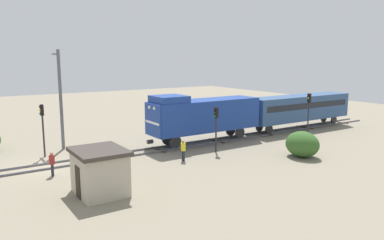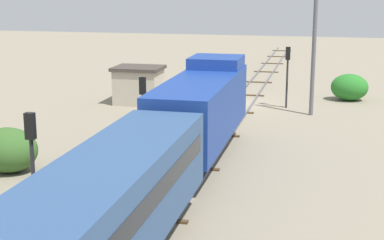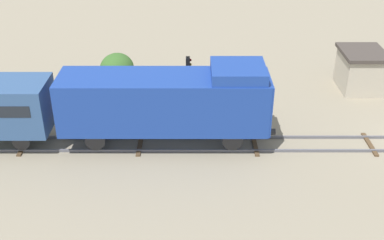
{
  "view_description": "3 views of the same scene",
  "coord_description": "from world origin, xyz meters",
  "px_view_note": "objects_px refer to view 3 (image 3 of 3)",
  "views": [
    {
      "loc": [
        28.38,
        -5.54,
        8.09
      ],
      "look_at": [
        -1.17,
        13.94,
        2.13
      ],
      "focal_mm": 35.0,
      "sensor_mm": 36.0,
      "label": 1
    },
    {
      "loc": [
        -5.93,
        42.19,
        8.66
      ],
      "look_at": [
        1.25,
        11.24,
        1.25
      ],
      "focal_mm": 55.0,
      "sensor_mm": 36.0,
      "label": 2
    },
    {
      "loc": [
        -22.86,
        13.13,
        14.16
      ],
      "look_at": [
        -0.48,
        13.14,
        1.86
      ],
      "focal_mm": 45.0,
      "sensor_mm": 36.0,
      "label": 3
    }
  ],
  "objects_px": {
    "traffic_signal_mid": "(188,76)",
    "worker_by_signal": "(249,96)",
    "relay_hut": "(361,70)",
    "locomotive": "(168,101)"
  },
  "relations": [
    {
      "from": "worker_by_signal",
      "to": "relay_hut",
      "type": "xyz_separation_m",
      "value": [
        3.3,
        -7.93,
        0.4
      ]
    },
    {
      "from": "locomotive",
      "to": "worker_by_signal",
      "type": "relative_size",
      "value": 6.82
    },
    {
      "from": "locomotive",
      "to": "relay_hut",
      "type": "height_order",
      "value": "locomotive"
    },
    {
      "from": "locomotive",
      "to": "traffic_signal_mid",
      "type": "distance_m",
      "value": 3.56
    },
    {
      "from": "traffic_signal_mid",
      "to": "relay_hut",
      "type": "distance_m",
      "value": 12.5
    },
    {
      "from": "locomotive",
      "to": "traffic_signal_mid",
      "type": "bearing_deg",
      "value": -17.2
    },
    {
      "from": "traffic_signal_mid",
      "to": "relay_hut",
      "type": "height_order",
      "value": "traffic_signal_mid"
    },
    {
      "from": "traffic_signal_mid",
      "to": "worker_by_signal",
      "type": "height_order",
      "value": "traffic_signal_mid"
    },
    {
      "from": "locomotive",
      "to": "relay_hut",
      "type": "xyz_separation_m",
      "value": [
        7.5,
        -12.78,
        -1.38
      ]
    },
    {
      "from": "locomotive",
      "to": "worker_by_signal",
      "type": "bearing_deg",
      "value": -49.11
    }
  ]
}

